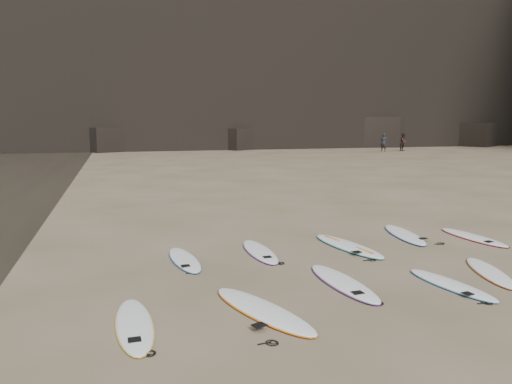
{
  "coord_description": "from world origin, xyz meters",
  "views": [
    {
      "loc": [
        -4.67,
        -8.55,
        3.27
      ],
      "look_at": [
        -1.4,
        3.16,
        1.5
      ],
      "focal_mm": 35.0,
      "sensor_mm": 36.0,
      "label": 1
    }
  ],
  "objects_px": {
    "surfboard_1": "(262,309)",
    "person_b": "(404,142)",
    "surfboard_0": "(134,324)",
    "surfboard_8": "(404,234)",
    "surfboard_5": "(184,259)",
    "surfboard_6": "(260,251)",
    "surfboard_4": "(490,272)",
    "surfboard_2": "(343,282)",
    "person_a": "(384,142)",
    "surfboard_7": "(348,246)",
    "surfboard_3": "(451,284)",
    "surfboard_9": "(473,237)"
  },
  "relations": [
    {
      "from": "surfboard_0",
      "to": "surfboard_8",
      "type": "bearing_deg",
      "value": 28.28
    },
    {
      "from": "surfboard_7",
      "to": "surfboard_8",
      "type": "height_order",
      "value": "surfboard_7"
    },
    {
      "from": "person_a",
      "to": "surfboard_7",
      "type": "bearing_deg",
      "value": 102.83
    },
    {
      "from": "surfboard_9",
      "to": "surfboard_2",
      "type": "bearing_deg",
      "value": -157.44
    },
    {
      "from": "surfboard_0",
      "to": "person_a",
      "type": "xyz_separation_m",
      "value": [
        26.39,
        38.32,
        0.9
      ]
    },
    {
      "from": "person_a",
      "to": "person_b",
      "type": "bearing_deg",
      "value": -128.11
    },
    {
      "from": "surfboard_7",
      "to": "surfboard_9",
      "type": "bearing_deg",
      "value": -10.97
    },
    {
      "from": "surfboard_6",
      "to": "surfboard_8",
      "type": "bearing_deg",
      "value": 7.81
    },
    {
      "from": "surfboard_0",
      "to": "surfboard_6",
      "type": "distance_m",
      "value": 4.89
    },
    {
      "from": "surfboard_4",
      "to": "person_b",
      "type": "bearing_deg",
      "value": 78.75
    },
    {
      "from": "surfboard_6",
      "to": "person_b",
      "type": "xyz_separation_m",
      "value": [
        25.8,
        34.95,
        0.88
      ]
    },
    {
      "from": "surfboard_1",
      "to": "surfboard_8",
      "type": "bearing_deg",
      "value": 18.15
    },
    {
      "from": "surfboard_1",
      "to": "surfboard_2",
      "type": "distance_m",
      "value": 2.18
    },
    {
      "from": "surfboard_1",
      "to": "person_b",
      "type": "height_order",
      "value": "person_b"
    },
    {
      "from": "surfboard_6",
      "to": "surfboard_8",
      "type": "height_order",
      "value": "surfboard_8"
    },
    {
      "from": "surfboard_1",
      "to": "surfboard_7",
      "type": "bearing_deg",
      "value": 26.72
    },
    {
      "from": "surfboard_1",
      "to": "surfboard_9",
      "type": "relative_size",
      "value": 1.11
    },
    {
      "from": "surfboard_0",
      "to": "surfboard_2",
      "type": "distance_m",
      "value": 4.22
    },
    {
      "from": "surfboard_3",
      "to": "surfboard_7",
      "type": "distance_m",
      "value": 3.37
    },
    {
      "from": "surfboard_3",
      "to": "person_b",
      "type": "distance_m",
      "value": 44.66
    },
    {
      "from": "surfboard_5",
      "to": "surfboard_6",
      "type": "height_order",
      "value": "surfboard_6"
    },
    {
      "from": "surfboard_4",
      "to": "surfboard_2",
      "type": "bearing_deg",
      "value": -165.22
    },
    {
      "from": "surfboard_5",
      "to": "surfboard_6",
      "type": "relative_size",
      "value": 0.96
    },
    {
      "from": "surfboard_0",
      "to": "person_a",
      "type": "distance_m",
      "value": 46.54
    },
    {
      "from": "person_a",
      "to": "surfboard_1",
      "type": "bearing_deg",
      "value": 101.55
    },
    {
      "from": "surfboard_0",
      "to": "surfboard_9",
      "type": "distance_m",
      "value": 9.95
    },
    {
      "from": "surfboard_5",
      "to": "person_b",
      "type": "height_order",
      "value": "person_b"
    },
    {
      "from": "surfboard_4",
      "to": "person_b",
      "type": "relative_size",
      "value": 1.21
    },
    {
      "from": "surfboard_5",
      "to": "surfboard_3",
      "type": "bearing_deg",
      "value": -38.74
    },
    {
      "from": "surfboard_9",
      "to": "surfboard_1",
      "type": "bearing_deg",
      "value": -157.66
    },
    {
      "from": "surfboard_1",
      "to": "surfboard_9",
      "type": "height_order",
      "value": "surfboard_1"
    },
    {
      "from": "surfboard_2",
      "to": "person_b",
      "type": "xyz_separation_m",
      "value": [
        24.85,
        37.7,
        0.88
      ]
    },
    {
      "from": "surfboard_9",
      "to": "person_a",
      "type": "relative_size",
      "value": 1.28
    },
    {
      "from": "surfboard_9",
      "to": "surfboard_6",
      "type": "bearing_deg",
      "value": 174.5
    },
    {
      "from": "surfboard_3",
      "to": "person_a",
      "type": "bearing_deg",
      "value": 52.83
    },
    {
      "from": "surfboard_9",
      "to": "person_a",
      "type": "bearing_deg",
      "value": 59.59
    },
    {
      "from": "surfboard_2",
      "to": "surfboard_8",
      "type": "relative_size",
      "value": 0.99
    },
    {
      "from": "surfboard_1",
      "to": "surfboard_3",
      "type": "relative_size",
      "value": 1.22
    },
    {
      "from": "surfboard_7",
      "to": "person_b",
      "type": "height_order",
      "value": "person_b"
    },
    {
      "from": "surfboard_4",
      "to": "person_b",
      "type": "distance_m",
      "value": 43.6
    },
    {
      "from": "surfboard_1",
      "to": "person_a",
      "type": "bearing_deg",
      "value": 37.35
    },
    {
      "from": "surfboard_4",
      "to": "person_a",
      "type": "xyz_separation_m",
      "value": [
        18.96,
        37.54,
        0.91
      ]
    },
    {
      "from": "surfboard_7",
      "to": "person_b",
      "type": "xyz_separation_m",
      "value": [
        23.46,
        35.05,
        0.88
      ]
    },
    {
      "from": "surfboard_2",
      "to": "surfboard_7",
      "type": "bearing_deg",
      "value": 58.69
    },
    {
      "from": "surfboard_5",
      "to": "person_b",
      "type": "xyz_separation_m",
      "value": [
        27.69,
        35.16,
        0.88
      ]
    },
    {
      "from": "surfboard_4",
      "to": "surfboard_5",
      "type": "relative_size",
      "value": 0.98
    },
    {
      "from": "surfboard_1",
      "to": "surfboard_4",
      "type": "bearing_deg",
      "value": -12.26
    },
    {
      "from": "surfboard_2",
      "to": "person_a",
      "type": "xyz_separation_m",
      "value": [
        22.29,
        37.34,
        0.9
      ]
    },
    {
      "from": "surfboard_3",
      "to": "surfboard_8",
      "type": "bearing_deg",
      "value": 60.7
    },
    {
      "from": "surfboard_4",
      "to": "surfboard_7",
      "type": "distance_m",
      "value": 3.45
    }
  ]
}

